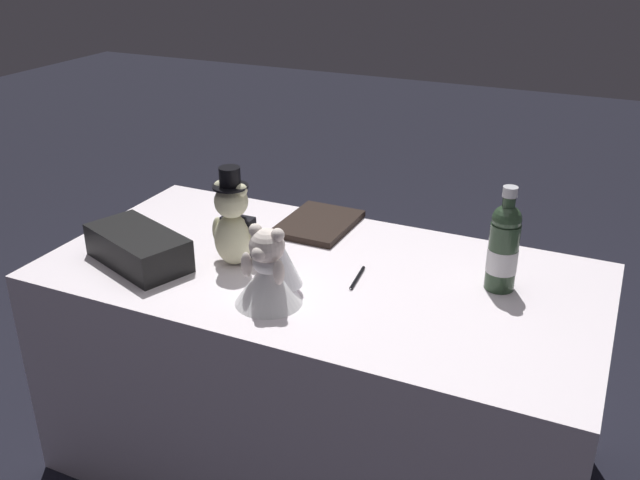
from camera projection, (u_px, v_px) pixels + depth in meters
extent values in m
plane|color=black|center=(320.00, 459.00, 2.41)|extent=(12.00, 12.00, 0.00)
cube|color=white|center=(320.00, 371.00, 2.25)|extent=(1.66, 0.85, 0.73)
ellipsoid|color=beige|center=(233.00, 239.00, 2.11)|extent=(0.12, 0.11, 0.16)
cube|color=black|center=(239.00, 235.00, 2.13)|extent=(0.10, 0.05, 0.12)
sphere|color=beige|center=(231.00, 201.00, 2.06)|extent=(0.10, 0.10, 0.10)
sphere|color=beige|center=(239.00, 198.00, 2.09)|extent=(0.04, 0.04, 0.04)
sphere|color=beige|center=(241.00, 190.00, 2.03)|extent=(0.04, 0.04, 0.04)
sphere|color=beige|center=(220.00, 187.00, 2.05)|extent=(0.04, 0.04, 0.04)
ellipsoid|color=beige|center=(253.00, 237.00, 2.09)|extent=(0.04, 0.04, 0.09)
ellipsoid|color=beige|center=(218.00, 230.00, 2.14)|extent=(0.04, 0.04, 0.09)
sphere|color=beige|center=(253.00, 250.00, 2.17)|extent=(0.05, 0.05, 0.05)
sphere|color=beige|center=(235.00, 246.00, 2.19)|extent=(0.05, 0.05, 0.05)
cylinder|color=black|center=(230.00, 186.00, 2.04)|extent=(0.11, 0.11, 0.01)
cylinder|color=black|center=(230.00, 176.00, 2.02)|extent=(0.06, 0.06, 0.06)
cone|color=white|center=(268.00, 281.00, 1.90)|extent=(0.19, 0.19, 0.13)
ellipsoid|color=white|center=(268.00, 263.00, 1.87)|extent=(0.08, 0.08, 0.06)
sphere|color=silver|center=(267.00, 246.00, 1.85)|extent=(0.10, 0.10, 0.10)
sphere|color=silver|center=(259.00, 254.00, 1.82)|extent=(0.04, 0.04, 0.04)
sphere|color=silver|center=(255.00, 230.00, 1.85)|extent=(0.04, 0.04, 0.04)
sphere|color=silver|center=(278.00, 235.00, 1.82)|extent=(0.04, 0.04, 0.04)
ellipsoid|color=silver|center=(247.00, 265.00, 1.88)|extent=(0.03, 0.03, 0.07)
ellipsoid|color=silver|center=(280.00, 273.00, 1.84)|extent=(0.03, 0.03, 0.07)
cone|color=white|center=(278.00, 259.00, 1.92)|extent=(0.15, 0.15, 0.15)
cylinder|color=#2C422B|center=(502.00, 257.00, 1.96)|extent=(0.08, 0.08, 0.20)
sphere|color=#2C422B|center=(507.00, 219.00, 1.91)|extent=(0.08, 0.08, 0.08)
cylinder|color=#2C422B|center=(509.00, 202.00, 1.89)|extent=(0.04, 0.04, 0.08)
cylinder|color=silver|center=(510.00, 192.00, 1.88)|extent=(0.04, 0.04, 0.03)
cylinder|color=silver|center=(502.00, 260.00, 1.96)|extent=(0.09, 0.09, 0.07)
cylinder|color=black|center=(357.00, 278.00, 2.04)|extent=(0.02, 0.14, 0.01)
cone|color=silver|center=(351.00, 289.00, 1.99)|extent=(0.01, 0.02, 0.01)
cube|color=black|center=(138.00, 248.00, 2.12)|extent=(0.38, 0.28, 0.10)
cube|color=#B7B7BF|center=(146.00, 236.00, 2.20)|extent=(0.04, 0.02, 0.03)
cube|color=black|center=(318.00, 223.00, 2.39)|extent=(0.23, 0.30, 0.02)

